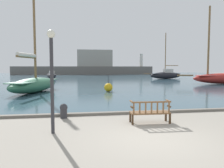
{
  "coord_description": "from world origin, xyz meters",
  "views": [
    {
      "loc": [
        -2.36,
        -6.41,
        2.25
      ],
      "look_at": [
        0.27,
        10.0,
        1.0
      ],
      "focal_mm": 35.0,
      "sensor_mm": 36.0,
      "label": 1
    }
  ],
  "objects": [
    {
      "name": "quay_edge_kerb",
      "position": [
        0.0,
        3.85,
        0.06
      ],
      "size": [
        40.0,
        0.3,
        0.12
      ],
      "primitive_type": "cube",
      "color": "slate",
      "rests_on": "ground"
    },
    {
      "name": "park_bench",
      "position": [
        0.55,
        1.96,
        0.47
      ],
      "size": [
        1.62,
        0.58,
        0.92
      ],
      "color": "#3D2A19",
      "rests_on": "ground"
    },
    {
      "name": "mooring_bollard",
      "position": [
        -2.97,
        3.41,
        0.36
      ],
      "size": [
        0.35,
        0.35,
        0.65
      ],
      "color": "#2D2D33",
      "rests_on": "ground"
    },
    {
      "name": "sailboat_distant_harbor",
      "position": [
        -6.07,
        13.68,
        0.85
      ],
      "size": [
        4.12,
        7.98,
        9.8
      ],
      "color": "#2D6647",
      "rests_on": "harbor_water"
    },
    {
      "name": "sailboat_outer_starboard",
      "position": [
        14.74,
        33.77,
        0.87
      ],
      "size": [
        8.28,
        2.95,
        8.82
      ],
      "color": "black",
      "rests_on": "harbor_water"
    },
    {
      "name": "far_breakwater",
      "position": [
        1.11,
        61.64,
        2.46
      ],
      "size": [
        42.96,
        2.4,
        7.73
      ],
      "color": "#66605B",
      "rests_on": "ground"
    },
    {
      "name": "channel_buoy",
      "position": [
        0.43,
        13.01,
        0.47
      ],
      "size": [
        0.77,
        0.77,
        1.47
      ],
      "color": "gold",
      "rests_on": "harbor_water"
    },
    {
      "name": "lamp_post",
      "position": [
        -3.2,
        1.18,
        2.18
      ],
      "size": [
        0.28,
        0.28,
        3.51
      ],
      "color": "#2D2D33",
      "rests_on": "ground"
    },
    {
      "name": "harbor_water",
      "position": [
        0.0,
        44.0,
        0.04
      ],
      "size": [
        100.0,
        80.0,
        0.08
      ],
      "primitive_type": "cube",
      "color": "#385666",
      "rests_on": "ground"
    },
    {
      "name": "sailboat_nearest_starboard",
      "position": [
        -7.36,
        38.38,
        0.77
      ],
      "size": [
        2.87,
        5.76,
        6.86
      ],
      "color": "black",
      "rests_on": "harbor_water"
    },
    {
      "name": "ground_plane",
      "position": [
        0.0,
        0.0,
        0.0
      ],
      "size": [
        160.0,
        160.0,
        0.0
      ],
      "primitive_type": "plane",
      "color": "gray"
    }
  ]
}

